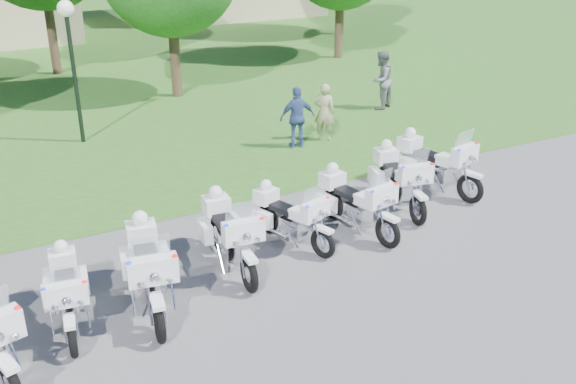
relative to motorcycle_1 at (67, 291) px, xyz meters
name	(u,v)px	position (x,y,z in m)	size (l,w,h in m)	color
ground	(297,265)	(4.09, -0.10, -0.59)	(100.00, 100.00, 0.00)	#535358
grass_lawn	(55,36)	(4.09, 26.90, -0.59)	(100.00, 48.00, 0.01)	#2B5E1D
motorcycle_1	(67,291)	(0.00, 0.00, 0.00)	(0.85, 2.11, 1.42)	black
motorcycle_2	(148,268)	(1.30, -0.09, 0.11)	(1.07, 2.50, 1.68)	black
motorcycle_3	(229,233)	(3.00, 0.51, 0.08)	(0.86, 2.39, 1.60)	black
motorcycle_4	(290,215)	(4.39, 0.79, 0.00)	(1.11, 2.04, 1.41)	black
motorcycle_5	(355,201)	(5.84, 0.67, 0.05)	(0.99, 2.29, 1.55)	black
motorcycle_6	(399,178)	(7.35, 1.22, 0.08)	(1.09, 2.36, 1.61)	black
motorcycle_7	(434,162)	(8.65, 1.58, 0.10)	(1.16, 2.41, 1.65)	black
lamp_post	(69,36)	(1.97, 8.93, 2.40)	(0.44, 0.44, 3.94)	black
bystander_a	(324,112)	(8.20, 5.89, 0.23)	(0.60, 0.39, 1.65)	#999A68
bystander_b	(381,80)	(11.48, 7.79, 0.37)	(0.94, 0.73, 1.92)	slate
bystander_c	(297,118)	(7.21, 5.68, 0.26)	(1.00, 0.42, 1.71)	#394F89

